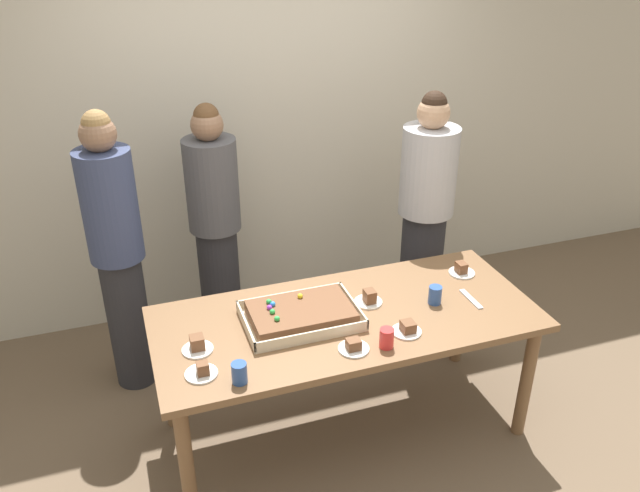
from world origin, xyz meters
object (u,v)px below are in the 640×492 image
plated_slice_far_right (202,371)px  drink_cup_nearest (435,295)px  drink_cup_middle (387,338)px  cake_server_utensil (471,299)px  plated_slice_center_front (369,299)px  plated_slice_near_left (354,347)px  person_green_shirt_behind (117,251)px  party_table (346,329)px  sheet_cake (301,314)px  plated_slice_center_back (197,346)px  person_striped_tie_right (215,226)px  plated_slice_far_left (461,270)px  drink_cup_far_end (239,373)px  person_serving_front (425,216)px  plated_slice_near_right (407,329)px

plated_slice_far_right → drink_cup_nearest: (1.28, 0.20, 0.03)m
drink_cup_middle → cake_server_utensil: 0.65m
plated_slice_center_front → plated_slice_near_left: bearing=-122.8°
person_green_shirt_behind → drink_cup_nearest: bearing=14.5°
party_table → sheet_cake: sheet_cake is taller
plated_slice_center_back → person_striped_tie_right: 1.18m
plated_slice_far_left → cake_server_utensil: bearing=-109.5°
drink_cup_far_end → plated_slice_far_right: bearing=145.6°
plated_slice_near_left → person_serving_front: size_ratio=0.09×
party_table → cake_server_utensil: size_ratio=9.96×
sheet_cake → plated_slice_center_front: (0.39, 0.04, -0.01)m
plated_slice_center_front → person_serving_front: size_ratio=0.09×
plated_slice_near_right → drink_cup_nearest: bearing=37.6°
party_table → drink_cup_middle: drink_cup_middle is taller
plated_slice_far_left → plated_slice_center_back: size_ratio=1.00×
party_table → plated_slice_near_right: size_ratio=13.28×
sheet_cake → drink_cup_nearest: 0.73m
plated_slice_far_right → plated_slice_center_back: size_ratio=1.00×
plated_slice_near_right → party_table: bearing=134.2°
party_table → plated_slice_far_right: (-0.79, -0.23, 0.10)m
plated_slice_near_right → person_striped_tie_right: bearing=117.7°
drink_cup_far_end → drink_cup_middle: bearing=2.1°
plated_slice_center_back → drink_cup_far_end: 0.33m
plated_slice_center_front → party_table: bearing=-154.1°
plated_slice_center_back → drink_cup_far_end: drink_cup_far_end is taller
sheet_cake → person_serving_front: size_ratio=0.35×
sheet_cake → person_green_shirt_behind: size_ratio=0.34×
drink_cup_nearest → cake_server_utensil: bearing=-10.0°
drink_cup_middle → person_striped_tie_right: size_ratio=0.06×
plated_slice_near_left → person_serving_front: bearing=48.9°
cake_server_utensil → person_striped_tie_right: person_striped_tie_right is taller
drink_cup_far_end → person_green_shirt_behind: (-0.44, 1.17, 0.10)m
plated_slice_far_left → cake_server_utensil: 0.28m
party_table → plated_slice_far_left: 0.81m
person_serving_front → plated_slice_far_right: bearing=-2.7°
party_table → plated_slice_near_right: bearing=-45.8°
sheet_cake → drink_cup_nearest: (0.73, -0.07, 0.01)m
plated_slice_center_back → person_green_shirt_behind: 0.93m
drink_cup_middle → drink_cup_far_end: 0.72m
person_serving_front → person_striped_tie_right: (-1.31, 0.34, -0.02)m
person_serving_front → drink_cup_nearest: bearing=32.3°
drink_cup_far_end → cake_server_utensil: size_ratio=0.50×
plated_slice_center_back → drink_cup_far_end: bearing=-64.8°
plated_slice_center_back → drink_cup_far_end: size_ratio=1.50×
plated_slice_far_right → cake_server_utensil: (1.48, 0.16, -0.02)m
plated_slice_far_right → plated_slice_center_front: plated_slice_center_front is taller
plated_slice_near_left → plated_slice_far_right: bearing=176.0°
plated_slice_near_right → cake_server_utensil: size_ratio=0.75×
plated_slice_near_right → cake_server_utensil: plated_slice_near_right is taller
sheet_cake → person_green_shirt_behind: 1.16m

